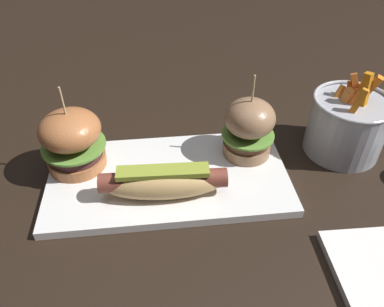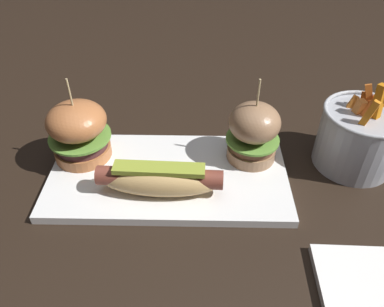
{
  "view_description": "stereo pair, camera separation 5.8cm",
  "coord_description": "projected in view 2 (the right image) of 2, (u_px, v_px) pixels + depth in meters",
  "views": [
    {
      "loc": [
        -0.01,
        -0.44,
        0.42
      ],
      "look_at": [
        0.04,
        0.0,
        0.05
      ],
      "focal_mm": 35.14,
      "sensor_mm": 36.0,
      "label": 1
    },
    {
      "loc": [
        0.05,
        -0.44,
        0.42
      ],
      "look_at": [
        0.04,
        0.0,
        0.05
      ],
      "focal_mm": 35.14,
      "sensor_mm": 36.0,
      "label": 2
    }
  ],
  "objects": [
    {
      "name": "fries_bucket",
      "position": [
        359.0,
        137.0,
        0.61
      ],
      "size": [
        0.13,
        0.13,
        0.15
      ],
      "color": "#A8AAB2",
      "rests_on": "ground"
    },
    {
      "name": "ground_plane",
      "position": [
        169.0,
        179.0,
        0.61
      ],
      "size": [
        3.0,
        3.0,
        0.0
      ],
      "primitive_type": "plane",
      "color": "black"
    },
    {
      "name": "slider_left",
      "position": [
        79.0,
        131.0,
        0.61
      ],
      "size": [
        0.1,
        0.1,
        0.14
      ],
      "color": "#B2693B",
      "rests_on": "platter_main"
    },
    {
      "name": "platter_main",
      "position": [
        169.0,
        176.0,
        0.61
      ],
      "size": [
        0.38,
        0.2,
        0.01
      ],
      "primitive_type": "cube",
      "color": "white",
      "rests_on": "ground"
    },
    {
      "name": "slider_right",
      "position": [
        253.0,
        132.0,
        0.6
      ],
      "size": [
        0.09,
        0.09,
        0.15
      ],
      "color": "#966E4E",
      "rests_on": "platter_main"
    },
    {
      "name": "hot_dog",
      "position": [
        160.0,
        179.0,
        0.55
      ],
      "size": [
        0.19,
        0.06,
        0.05
      ],
      "color": "tan",
      "rests_on": "platter_main"
    }
  ]
}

